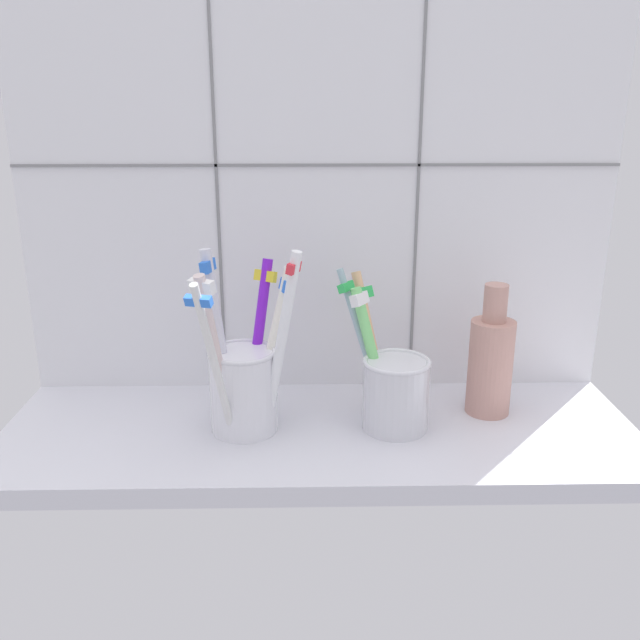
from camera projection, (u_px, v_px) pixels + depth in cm
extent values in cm
cube|color=silver|center=(320.00, 437.00, 69.37)|extent=(64.00, 22.00, 2.00)
cube|color=white|center=(318.00, 207.00, 74.08)|extent=(64.00, 2.00, 45.00)
cube|color=gray|center=(218.00, 209.00, 72.83)|extent=(0.30, 0.20, 45.00)
cube|color=gray|center=(417.00, 208.00, 73.25)|extent=(0.30, 0.20, 45.00)
cube|color=gray|center=(318.00, 165.00, 71.63)|extent=(64.00, 0.20, 0.30)
cylinder|color=white|center=(243.00, 393.00, 67.26)|extent=(6.66, 6.66, 8.28)
torus|color=silver|center=(242.00, 353.00, 65.97)|extent=(6.83, 6.83, 0.50)
cylinder|color=beige|center=(217.00, 358.00, 63.62)|extent=(3.34, 4.72, 16.89)
cube|color=white|center=(202.00, 286.00, 60.04)|extent=(2.68, 2.14, 1.31)
cylinder|color=#7819D7|center=(258.00, 341.00, 68.67)|extent=(3.70, 4.97, 16.39)
cube|color=yellow|center=(265.00, 276.00, 67.97)|extent=(2.47, 2.03, 1.21)
cylinder|color=silver|center=(220.00, 342.00, 65.77)|extent=(3.25, 1.71, 18.13)
cube|color=blue|center=(208.00, 266.00, 63.59)|extent=(1.37, 2.46, 1.17)
cylinder|color=white|center=(272.00, 347.00, 67.37)|extent=(4.99, 2.31, 16.16)
cube|color=blue|center=(285.00, 285.00, 65.83)|extent=(1.35, 2.02, 1.26)
cylinder|color=silver|center=(215.00, 367.00, 61.05)|extent=(2.86, 7.24, 17.25)
cube|color=blue|center=(198.00, 301.00, 56.53)|extent=(2.50, 1.56, 1.02)
cylinder|color=white|center=(281.00, 345.00, 64.47)|extent=(4.60, 2.81, 18.52)
cube|color=#E5333F|center=(294.00, 268.00, 61.54)|extent=(1.53, 2.04, 1.06)
cylinder|color=silver|center=(396.00, 397.00, 67.74)|extent=(6.59, 6.59, 7.12)
torus|color=silver|center=(397.00, 363.00, 66.63)|extent=(6.76, 6.76, 0.50)
cylinder|color=#E9B483|center=(372.00, 345.00, 70.30)|extent=(4.60, 5.68, 14.72)
cube|color=green|center=(361.00, 293.00, 70.05)|extent=(2.75, 2.48, 1.39)
cylinder|color=#99B6C2|center=(363.00, 345.00, 69.02)|extent=(5.73, 3.88, 15.40)
cube|color=green|center=(346.00, 287.00, 68.20)|extent=(1.95, 2.30, 1.06)
cylinder|color=#81E27F|center=(373.00, 357.00, 68.11)|extent=(4.96, 3.90, 13.92)
cube|color=white|center=(359.00, 299.00, 67.22)|extent=(2.21, 2.45, 1.38)
cylinder|color=tan|center=(490.00, 367.00, 71.14)|extent=(4.59, 4.59, 10.09)
cylinder|color=tan|center=(496.00, 303.00, 68.96)|extent=(2.42, 2.42, 3.88)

